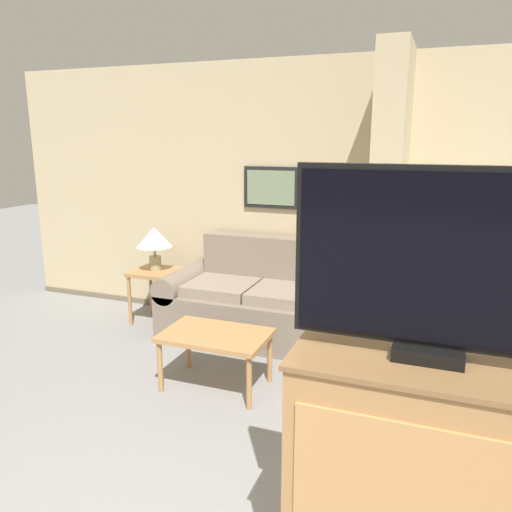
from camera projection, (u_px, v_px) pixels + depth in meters
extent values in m
cube|color=#CCB78E|center=(321.00, 198.00, 4.82)|extent=(6.94, 0.12, 2.60)
cube|color=#70644E|center=(316.00, 324.00, 5.05)|extent=(6.94, 0.02, 0.06)
cube|color=black|center=(271.00, 188.00, 4.90)|extent=(0.56, 0.02, 0.41)
cube|color=gray|center=(271.00, 188.00, 4.89)|extent=(0.49, 0.01, 0.34)
cube|color=#CCB78E|center=(388.00, 207.00, 4.19)|extent=(0.24, 0.75, 2.60)
cube|color=gray|center=(255.00, 315.00, 4.77)|extent=(1.29, 0.84, 0.43)
cube|color=gray|center=(267.00, 261.00, 4.96)|extent=(1.29, 0.20, 0.50)
cube|color=gray|center=(185.00, 306.00, 5.03)|extent=(0.23, 0.84, 0.43)
cylinder|color=gray|center=(184.00, 281.00, 4.97)|extent=(0.26, 0.84, 0.26)
cube|color=gray|center=(334.00, 326.00, 4.51)|extent=(0.23, 0.84, 0.43)
cylinder|color=gray|center=(335.00, 298.00, 4.45)|extent=(0.26, 0.84, 0.26)
cube|color=gray|center=(222.00, 287.00, 4.78)|extent=(0.63, 0.60, 0.10)
cube|color=gray|center=(286.00, 294.00, 4.55)|extent=(0.63, 0.60, 0.10)
cube|color=#B27F4C|center=(216.00, 335.00, 3.76)|extent=(0.80, 0.52, 0.04)
cylinder|color=#B27F4C|center=(160.00, 367.00, 3.73)|extent=(0.04, 0.04, 0.40)
cylinder|color=#B27F4C|center=(249.00, 383.00, 3.49)|extent=(0.04, 0.04, 0.40)
cylinder|color=#B27F4C|center=(188.00, 344.00, 4.13)|extent=(0.04, 0.04, 0.40)
cylinder|color=#B27F4C|center=(270.00, 358.00, 3.89)|extent=(0.04, 0.04, 0.40)
cube|color=#B27F4C|center=(156.00, 272.00, 5.09)|extent=(0.45, 0.45, 0.04)
cylinder|color=#B27F4C|center=(130.00, 301.00, 5.05)|extent=(0.04, 0.04, 0.52)
cylinder|color=#B27F4C|center=(164.00, 306.00, 4.91)|extent=(0.04, 0.04, 0.52)
cylinder|color=#B27F4C|center=(151.00, 290.00, 5.41)|extent=(0.04, 0.04, 0.52)
cylinder|color=#B27F4C|center=(183.00, 294.00, 5.27)|extent=(0.04, 0.04, 0.52)
cylinder|color=tan|center=(155.00, 263.00, 5.07)|extent=(0.12, 0.12, 0.15)
cylinder|color=tan|center=(155.00, 251.00, 5.04)|extent=(0.02, 0.02, 0.10)
cone|color=white|center=(154.00, 237.00, 5.01)|extent=(0.36, 0.36, 0.20)
cube|color=#B27F4C|center=(415.00, 496.00, 1.90)|extent=(0.93, 0.46, 1.09)
cube|color=brown|center=(427.00, 361.00, 1.77)|extent=(0.95, 0.49, 0.02)
cube|color=tan|center=(416.00, 486.00, 1.63)|extent=(0.83, 0.01, 0.44)
cube|color=black|center=(428.00, 352.00, 1.76)|extent=(0.24, 0.16, 0.05)
cube|color=black|center=(436.00, 259.00, 1.68)|extent=(0.97, 0.04, 0.62)
cube|color=black|center=(436.00, 260.00, 1.66)|extent=(0.93, 0.01, 0.58)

